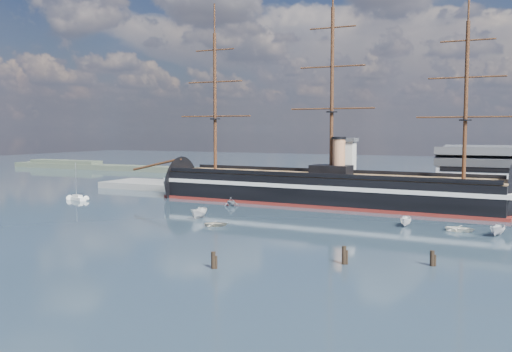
% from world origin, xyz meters
% --- Properties ---
extents(ground, '(600.00, 600.00, 0.00)m').
position_xyz_m(ground, '(0.00, 40.00, 0.00)').
color(ground, '#293A45').
rests_on(ground, ground).
extents(quay, '(180.00, 18.00, 2.00)m').
position_xyz_m(quay, '(10.00, 76.00, 0.00)').
color(quay, slate).
rests_on(quay, ground).
extents(quay_tower, '(5.00, 5.00, 15.00)m').
position_xyz_m(quay_tower, '(3.00, 73.00, 9.75)').
color(quay_tower, silver).
rests_on(quay_tower, ground).
extents(shoreline, '(120.00, 10.00, 4.00)m').
position_xyz_m(shoreline, '(-139.23, 135.00, 1.45)').
color(shoreline, '#3F4C38').
rests_on(shoreline, ground).
extents(warship, '(113.24, 20.37, 53.94)m').
position_xyz_m(warship, '(-1.07, 60.00, 4.04)').
color(warship, black).
rests_on(warship, ground).
extents(sailboat, '(6.66, 3.93, 10.24)m').
position_xyz_m(sailboat, '(-63.02, 39.39, 0.65)').
color(sailboat, white).
rests_on(sailboat, ground).
extents(motorboat_a, '(7.46, 3.41, 2.89)m').
position_xyz_m(motorboat_a, '(-16.10, 26.26, 0.00)').
color(motorboat_a, silver).
rests_on(motorboat_a, ground).
extents(motorboat_b, '(2.37, 3.10, 1.35)m').
position_xyz_m(motorboat_b, '(-7.95, 19.43, 0.00)').
color(motorboat_b, beige).
rests_on(motorboat_b, ground).
extents(motorboat_c, '(6.10, 2.49, 2.40)m').
position_xyz_m(motorboat_c, '(26.42, 35.79, 0.00)').
color(motorboat_c, white).
rests_on(motorboat_c, ground).
extents(motorboat_d, '(6.80, 7.10, 2.52)m').
position_xyz_m(motorboat_d, '(-19.54, 47.34, 0.00)').
color(motorboat_d, gray).
rests_on(motorboat_d, ground).
extents(motorboat_e, '(1.84, 3.50, 1.56)m').
position_xyz_m(motorboat_e, '(36.87, 34.39, 0.00)').
color(motorboat_e, white).
rests_on(motorboat_e, ground).
extents(motorboat_f, '(6.51, 3.71, 2.46)m').
position_xyz_m(motorboat_f, '(43.52, 32.72, 0.00)').
color(motorboat_f, silver).
rests_on(motorboat_f, ground).
extents(piling_near_mid, '(0.64, 0.64, 3.08)m').
position_xyz_m(piling_near_mid, '(8.97, -11.02, 0.00)').
color(piling_near_mid, black).
rests_on(piling_near_mid, ground).
extents(piling_near_right, '(0.64, 0.64, 3.35)m').
position_xyz_m(piling_near_right, '(24.68, -0.63, 0.00)').
color(piling_near_right, black).
rests_on(piling_near_right, ground).
extents(piling_far_right, '(0.64, 0.64, 2.93)m').
position_xyz_m(piling_far_right, '(36.29, 3.80, 0.00)').
color(piling_far_right, black).
rests_on(piling_far_right, ground).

